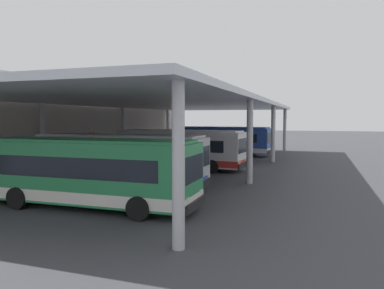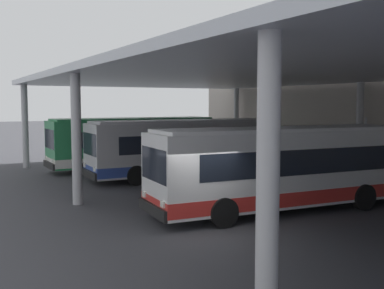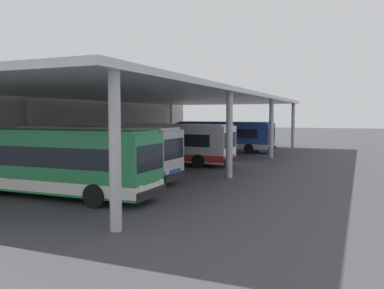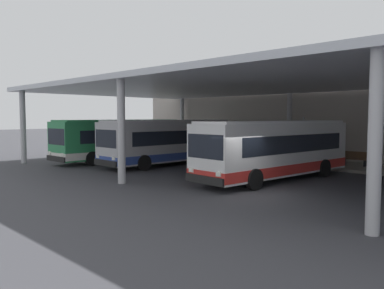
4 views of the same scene
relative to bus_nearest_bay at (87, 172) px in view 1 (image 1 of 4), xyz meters
name	(u,v)px [view 1 (image 1 of 4)]	position (x,y,z in m)	size (l,w,h in m)	color
ground_plane	(232,169)	(14.88, -3.42, -1.66)	(200.00, 200.00, 0.00)	#3D3D42
platform_kerb	(107,162)	(14.88, 8.33, -1.57)	(42.00, 4.50, 0.18)	gray
station_building_facade	(76,123)	(14.88, 11.58, 2.06)	(48.00, 1.60, 7.43)	#ADA399
canopy_shelter	(170,104)	(14.88, 2.08, 3.66)	(40.00, 17.00, 5.55)	silver
bus_nearest_bay	(87,172)	(0.00, 0.00, 0.00)	(2.82, 10.56, 3.17)	#28844C
bus_second_bay	(119,160)	(4.60, 1.03, 0.00)	(2.82, 10.56, 3.17)	#B7B7BC
bus_middle_bay	(180,149)	(13.57, 0.63, 0.00)	(3.22, 10.67, 3.17)	white
bus_far_bay	(223,140)	(25.91, 0.13, 0.00)	(3.33, 10.69, 3.17)	#284CA8
bench_waiting	(105,156)	(14.67, 8.40, -0.99)	(1.80, 0.45, 0.92)	brown
trash_bin	(87,160)	(11.76, 8.30, -0.98)	(0.52, 0.52, 0.98)	#236638
banner_sign	(92,145)	(11.37, 7.52, 0.32)	(0.70, 0.12, 3.20)	#B2B2B7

